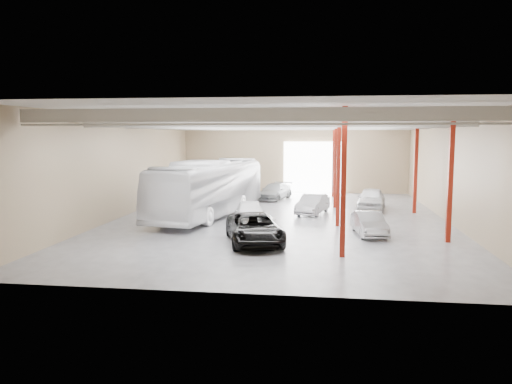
% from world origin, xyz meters
% --- Properties ---
extents(depot_shell, '(22.12, 32.12, 7.06)m').
position_xyz_m(depot_shell, '(0.13, 0.48, 4.98)').
color(depot_shell, '#4D4D52').
rests_on(depot_shell, ground).
extents(coach_bus, '(5.62, 14.49, 3.94)m').
position_xyz_m(coach_bus, '(-5.07, 0.84, 1.97)').
color(coach_bus, white).
rests_on(coach_bus, ground).
extents(black_sedan, '(4.08, 6.20, 1.58)m').
position_xyz_m(black_sedan, '(-0.67, -7.71, 0.79)').
color(black_sedan, black).
rests_on(black_sedan, ground).
extents(car_row_a, '(2.60, 4.82, 1.56)m').
position_xyz_m(car_row_a, '(-1.70, -2.51, 0.78)').
color(car_row_a, silver).
rests_on(car_row_a, ground).
extents(car_row_b, '(2.55, 4.53, 1.41)m').
position_xyz_m(car_row_b, '(2.14, 2.69, 0.71)').
color(car_row_b, '#A1A1A6').
rests_on(car_row_b, ground).
extents(car_row_c, '(3.22, 5.18, 1.40)m').
position_xyz_m(car_row_c, '(-1.38, 10.40, 0.70)').
color(car_row_c, slate).
rests_on(car_row_c, ground).
extents(car_right_near, '(1.97, 4.25, 1.35)m').
position_xyz_m(car_right_near, '(5.50, -4.63, 0.67)').
color(car_right_near, '#A1A2A6').
rests_on(car_right_near, ground).
extents(car_right_far, '(2.64, 5.10, 1.66)m').
position_xyz_m(car_right_far, '(6.52, 5.13, 0.83)').
color(car_right_far, silver).
rests_on(car_right_far, ground).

